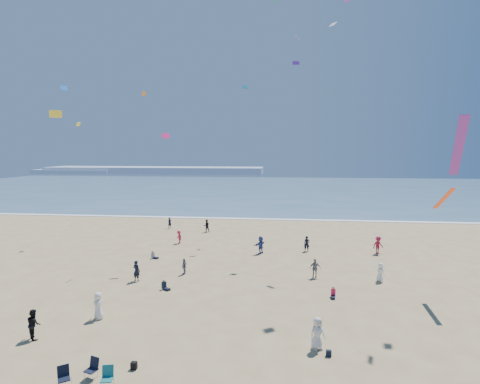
# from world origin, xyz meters

# --- Properties ---
(ocean) EXTENTS (220.00, 100.00, 0.06)m
(ocean) POSITION_xyz_m (0.00, 95.00, 0.03)
(ocean) COLOR #476B84
(ocean) RESTS_ON ground
(surf_line) EXTENTS (220.00, 1.20, 0.08)m
(surf_line) POSITION_xyz_m (0.00, 45.00, 0.04)
(surf_line) COLOR white
(surf_line) RESTS_ON ground
(headland_far) EXTENTS (110.00, 20.00, 3.20)m
(headland_far) POSITION_xyz_m (-60.00, 170.00, 1.60)
(headland_far) COLOR #7A8EA8
(headland_far) RESTS_ON ground
(headland_near) EXTENTS (40.00, 14.00, 2.00)m
(headland_near) POSITION_xyz_m (-100.00, 165.00, 1.00)
(headland_near) COLOR #7A8EA8
(headland_near) RESTS_ON ground
(standing_flyers) EXTENTS (31.91, 40.96, 1.90)m
(standing_flyers) POSITION_xyz_m (2.69, 16.81, 0.87)
(standing_flyers) COLOR black
(standing_flyers) RESTS_ON ground
(seated_group) EXTENTS (17.94, 28.91, 0.84)m
(seated_group) POSITION_xyz_m (0.88, 7.42, 0.42)
(seated_group) COLOR silver
(seated_group) RESTS_ON ground
(chair_cluster) EXTENTS (2.78, 1.60, 1.00)m
(chair_cluster) POSITION_xyz_m (-4.41, 0.52, 0.50)
(chair_cluster) COLOR black
(chair_cluster) RESTS_ON ground
(black_backpack) EXTENTS (0.30, 0.22, 0.38)m
(black_backpack) POSITION_xyz_m (-2.74, 2.02, 0.19)
(black_backpack) COLOR black
(black_backpack) RESTS_ON ground
(navy_bag) EXTENTS (0.28, 0.18, 0.34)m
(navy_bag) POSITION_xyz_m (7.22, 4.34, 0.17)
(navy_bag) COLOR black
(navy_bag) RESTS_ON ground
(kites_aloft) EXTENTS (39.75, 41.60, 26.21)m
(kites_aloft) POSITION_xyz_m (9.45, 12.25, 14.38)
(kites_aloft) COLOR #DF58B8
(kites_aloft) RESTS_ON ground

